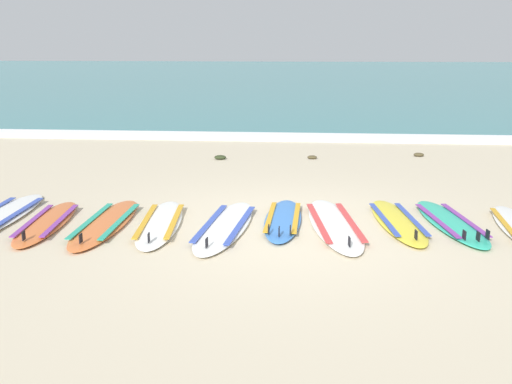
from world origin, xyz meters
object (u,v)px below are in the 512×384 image
(surfboard_5, at_px, (283,220))
(surfboard_7, at_px, (397,221))
(surfboard_2, at_px, (106,223))
(surfboard_4, at_px, (225,226))
(surfboard_3, at_px, (160,223))
(surfboard_6, at_px, (334,224))
(surfboard_0, at_px, (0,217))
(surfboard_1, at_px, (47,223))
(surfboard_8, at_px, (450,222))

(surfboard_5, height_order, surfboard_7, same)
(surfboard_2, height_order, surfboard_4, same)
(surfboard_3, height_order, surfboard_5, same)
(surfboard_4, relative_size, surfboard_6, 0.96)
(surfboard_0, xyz_separation_m, surfboard_2, (1.56, -0.15, 0.00))
(surfboard_1, distance_m, surfboard_7, 4.73)
(surfboard_4, bearing_deg, surfboard_8, 7.64)
(surfboard_6, bearing_deg, surfboard_7, 12.80)
(surfboard_8, bearing_deg, surfboard_3, -174.83)
(surfboard_0, relative_size, surfboard_4, 1.03)
(surfboard_0, height_order, surfboard_4, same)
(surfboard_4, distance_m, surfboard_6, 1.45)
(surfboard_3, relative_size, surfboard_4, 0.92)
(surfboard_0, bearing_deg, surfboard_3, -2.52)
(surfboard_6, height_order, surfboard_7, same)
(surfboard_1, distance_m, surfboard_5, 3.19)
(surfboard_1, height_order, surfboard_2, same)
(surfboard_6, xyz_separation_m, surfboard_7, (0.86, 0.20, 0.00))
(surfboard_0, xyz_separation_m, surfboard_7, (5.48, 0.24, 0.00))
(surfboard_1, height_order, surfboard_7, same)
(surfboard_1, height_order, surfboard_5, same)
(surfboard_3, height_order, surfboard_7, same)
(surfboard_6, bearing_deg, surfboard_0, -179.44)
(surfboard_3, relative_size, surfboard_6, 0.89)
(surfboard_3, distance_m, surfboard_5, 1.66)
(surfboard_6, bearing_deg, surfboard_4, -172.20)
(surfboard_4, distance_m, surfboard_5, 0.83)
(surfboard_1, distance_m, surfboard_6, 3.86)
(surfboard_1, xyz_separation_m, surfboard_6, (3.85, 0.24, -0.00))
(surfboard_2, bearing_deg, surfboard_0, 174.46)
(surfboard_6, bearing_deg, surfboard_1, -176.40)
(surfboard_3, relative_size, surfboard_5, 1.10)
(surfboard_0, height_order, surfboard_6, same)
(surfboard_2, relative_size, surfboard_8, 1.03)
(surfboard_7, bearing_deg, surfboard_2, -174.28)
(surfboard_3, xyz_separation_m, surfboard_4, (0.88, -0.05, -0.00))
(surfboard_6, xyz_separation_m, surfboard_8, (1.57, 0.21, 0.00))
(surfboard_2, bearing_deg, surfboard_7, 5.72)
(surfboard_4, bearing_deg, surfboard_7, 9.69)
(surfboard_0, height_order, surfboard_7, same)
(surfboard_1, bearing_deg, surfboard_3, 3.61)
(surfboard_0, relative_size, surfboard_3, 1.11)
(surfboard_6, height_order, surfboard_8, same)
(surfboard_5, bearing_deg, surfboard_7, 1.79)
(surfboard_4, height_order, surfboard_8, same)
(surfboard_2, bearing_deg, surfboard_3, 3.95)
(surfboard_2, distance_m, surfboard_4, 1.62)
(surfboard_4, xyz_separation_m, surfboard_6, (1.44, 0.20, -0.00))
(surfboard_1, bearing_deg, surfboard_4, 1.07)
(surfboard_0, distance_m, surfboard_2, 1.57)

